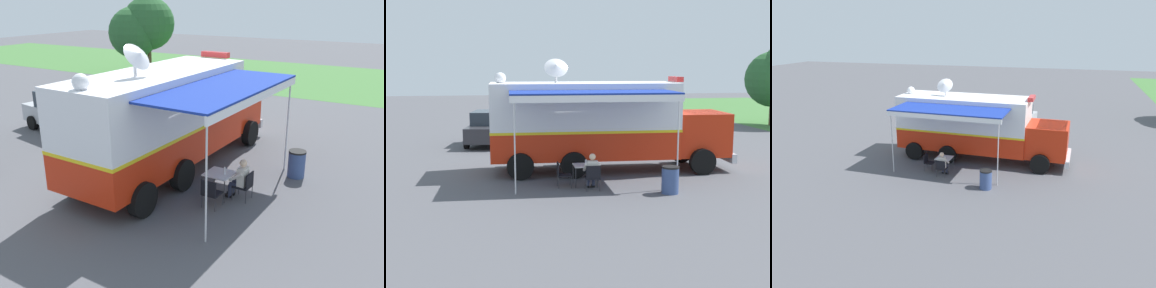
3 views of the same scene
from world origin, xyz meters
TOP-DOWN VIEW (x-y plane):
  - ground_plane at (0.00, 0.00)m, footprint 100.00×100.00m
  - grass_verge at (0.00, 20.62)m, footprint 80.00×14.00m
  - lot_stripe at (-2.57, 2.56)m, footprint 0.25×4.80m
  - command_truck at (0.05, 0.75)m, footprint 5.01×9.55m
  - folding_table at (2.40, -0.37)m, footprint 0.82×0.82m
  - water_bottle at (2.56, -0.36)m, footprint 0.07×0.07m
  - folding_chair_at_table at (3.20, -0.24)m, footprint 0.49×0.49m
  - folding_chair_beside_table at (2.55, -1.21)m, footprint 0.49×0.49m
  - seated_responder at (3.01, -0.23)m, footprint 0.67×0.56m
  - trash_bin at (3.97, 2.20)m, footprint 0.57×0.57m
  - car_far_corner at (-6.54, 2.08)m, footprint 4.44×2.52m
  - tree_far_left at (-12.90, 15.39)m, footprint 3.81×3.81m
  - tree_left_of_centre at (-12.11, 16.23)m, footprint 3.98×3.98m

SIDE VIEW (x-z plane):
  - ground_plane at x=0.00m, z-range 0.00..0.00m
  - lot_stripe at x=-2.57m, z-range 0.00..0.01m
  - grass_verge at x=0.00m, z-range 0.00..0.01m
  - trash_bin at x=3.97m, z-range 0.00..0.91m
  - folding_chair_at_table at x=3.20m, z-range 0.08..0.95m
  - folding_chair_beside_table at x=2.55m, z-range 0.08..0.95m
  - seated_responder at x=3.01m, z-range 0.03..1.28m
  - folding_table at x=2.40m, z-range 0.31..1.04m
  - water_bottle at x=2.56m, z-range 0.72..0.95m
  - car_far_corner at x=-6.54m, z-range 0.00..1.76m
  - command_truck at x=0.05m, z-range -0.32..4.21m
  - tree_far_left at x=-12.90m, z-range 0.62..5.70m
  - tree_left_of_centre at x=-12.11m, z-range 0.91..6.72m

